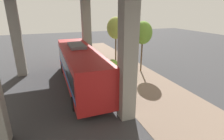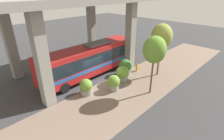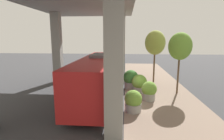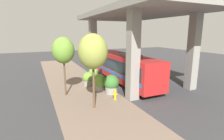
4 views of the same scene
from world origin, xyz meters
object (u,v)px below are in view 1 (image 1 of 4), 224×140
(street_tree_near, at_px, (143,33))
(fire_hydrant, at_px, (101,63))
(planter_front, at_px, (122,85))
(planter_back, at_px, (112,67))
(bus, at_px, (80,65))
(planter_middle, at_px, (102,64))
(planter_extra, at_px, (126,73))
(street_tree_far, at_px, (116,28))

(street_tree_near, bearing_deg, fire_hydrant, -37.98)
(planter_front, relative_size, planter_back, 0.89)
(bus, xyz_separation_m, fire_hydrant, (-3.23, -4.33, -1.44))
(planter_front, relative_size, planter_middle, 0.81)
(planter_middle, relative_size, planter_extra, 1.18)
(fire_hydrant, distance_m, planter_front, 7.21)
(street_tree_far, bearing_deg, planter_middle, 44.23)
(fire_hydrant, relative_size, planter_middle, 0.51)
(fire_hydrant, bearing_deg, planter_middle, 76.45)
(street_tree_near, bearing_deg, street_tree_far, -68.17)
(fire_hydrant, height_order, planter_back, planter_back)
(planter_front, bearing_deg, planter_middle, -89.82)
(street_tree_near, distance_m, street_tree_far, 4.08)
(planter_middle, height_order, street_tree_near, street_tree_near)
(bus, bearing_deg, street_tree_near, -168.48)
(planter_front, xyz_separation_m, street_tree_far, (-2.60, -8.07, 3.67))
(planter_front, height_order, street_tree_near, street_tree_near)
(planter_middle, bearing_deg, bus, 43.19)
(planter_back, bearing_deg, planter_front, 80.30)
(street_tree_near, bearing_deg, planter_back, 0.81)
(planter_extra, bearing_deg, street_tree_far, -102.14)
(bus, xyz_separation_m, planter_front, (-2.84, 2.87, -1.20))
(planter_front, distance_m, street_tree_near, 6.89)
(planter_back, bearing_deg, street_tree_near, -179.19)
(fire_hydrant, relative_size, street_tree_near, 0.17)
(fire_hydrant, relative_size, street_tree_far, 0.16)
(planter_middle, height_order, planter_back, planter_middle)
(street_tree_far, bearing_deg, planter_front, 72.13)
(planter_extra, bearing_deg, planter_middle, -67.41)
(planter_extra, height_order, street_tree_near, street_tree_near)
(bus, distance_m, planter_extra, 4.38)
(fire_hydrant, bearing_deg, street_tree_near, 142.02)
(planter_front, relative_size, street_tree_far, 0.26)
(bus, relative_size, planter_extra, 7.58)
(bus, relative_size, planter_front, 7.91)
(bus, xyz_separation_m, planter_extra, (-4.19, 0.63, -1.13))
(planter_extra, distance_m, street_tree_far, 6.96)
(planter_middle, bearing_deg, street_tree_far, -135.77)
(planter_extra, xyz_separation_m, street_tree_near, (-2.77, -2.05, 3.40))
(planter_back, relative_size, planter_extra, 1.08)
(street_tree_far, bearing_deg, fire_hydrant, 21.46)
(planter_front, xyz_separation_m, planter_extra, (-1.35, -2.24, 0.08))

